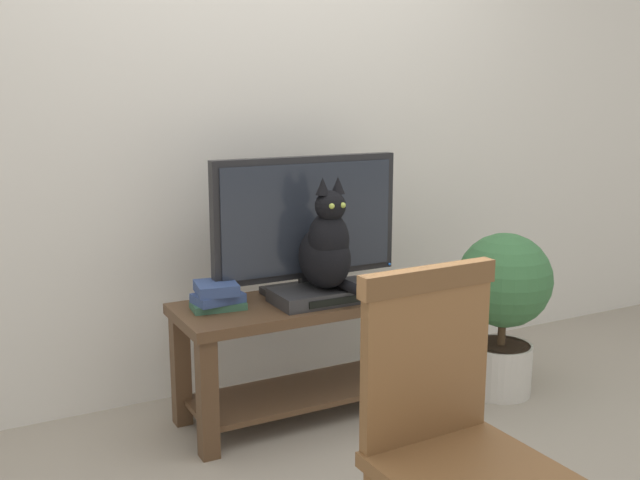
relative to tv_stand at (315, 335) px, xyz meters
The scene contains 9 objects.
ground_plane 0.70m from the tv_stand, 95.35° to the right, with size 12.00×12.00×0.00m, color gray.
back_wall 1.17m from the tv_stand, 96.35° to the left, with size 7.00×0.12×2.80m, color silver.
tv_stand is the anchor object (origin of this frame).
tv 0.48m from the tv_stand, 89.98° to the left, with size 0.84×0.20×0.59m.
media_box 0.21m from the tv_stand, 79.14° to the right, with size 0.43×0.23×0.06m.
cat 0.41m from the tv_stand, 80.57° to the right, with size 0.19×0.36×0.47m.
wooden_chair 1.34m from the tv_stand, 102.50° to the right, with size 0.42×0.42×0.95m.
book_stack 0.48m from the tv_stand, behind, with size 0.22×0.19×0.11m.
potted_plant 0.89m from the tv_stand, 13.99° to the right, with size 0.43×0.43×0.76m.
Camera 1 is at (-1.33, -2.05, 1.39)m, focal length 41.12 mm.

